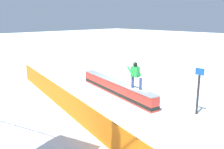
# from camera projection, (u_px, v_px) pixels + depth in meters

# --- Properties ---
(ground_plane) EXTENTS (120.00, 120.00, 0.00)m
(ground_plane) POSITION_uv_depth(u_px,v_px,m) (116.00, 94.00, 14.03)
(ground_plane) COLOR white
(grind_box) EXTENTS (6.70, 1.96, 0.77)m
(grind_box) POSITION_uv_depth(u_px,v_px,m) (116.00, 88.00, 13.95)
(grind_box) COLOR red
(grind_box) RESTS_ON ground_plane
(snowboarder) EXTENTS (1.56, 0.44, 1.35)m
(snowboarder) POSITION_uv_depth(u_px,v_px,m) (136.00, 75.00, 12.17)
(snowboarder) COLOR silver
(snowboarder) RESTS_ON grind_box
(safety_fence) EXTENTS (13.59, 2.92, 1.03)m
(safety_fence) POSITION_uv_depth(u_px,v_px,m) (63.00, 99.00, 11.53)
(safety_fence) COLOR orange
(safety_fence) RESTS_ON ground_plane
(trail_marker) EXTENTS (0.40, 0.10, 2.12)m
(trail_marker) POSITION_uv_depth(u_px,v_px,m) (198.00, 90.00, 10.85)
(trail_marker) COLOR #262628
(trail_marker) RESTS_ON ground_plane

